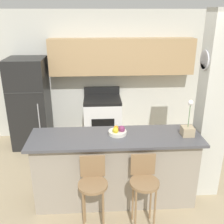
{
  "coord_description": "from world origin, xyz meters",
  "views": [
    {
      "loc": [
        -0.24,
        -3.05,
        2.5
      ],
      "look_at": [
        0.0,
        0.75,
        1.04
      ],
      "focal_mm": 42.0,
      "sensor_mm": 36.0,
      "label": 1
    }
  ],
  "objects": [
    {
      "name": "wall_back",
      "position": [
        0.11,
        2.1,
        1.45
      ],
      "size": [
        5.6,
        0.38,
        2.55
      ],
      "color": "silver",
      "rests_on": "ground_plane"
    },
    {
      "name": "refrigerator",
      "position": [
        -1.51,
        1.77,
        0.86
      ],
      "size": [
        0.69,
        0.71,
        1.72
      ],
      "color": "black",
      "rests_on": "ground_plane"
    },
    {
      "name": "stove_range",
      "position": [
        -0.12,
        1.83,
        0.46
      ],
      "size": [
        0.72,
        0.62,
        1.07
      ],
      "color": "white",
      "rests_on": "ground_plane"
    },
    {
      "name": "bar_stool_left",
      "position": [
        -0.3,
        -0.5,
        0.62
      ],
      "size": [
        0.35,
        0.35,
        0.94
      ],
      "color": "olive",
      "rests_on": "ground_plane"
    },
    {
      "name": "pillar_right",
      "position": [
        1.31,
        0.15,
        1.28
      ],
      "size": [
        0.38,
        0.32,
        2.55
      ],
      "color": "silver",
      "rests_on": "ground_plane"
    },
    {
      "name": "trash_bin",
      "position": [
        -0.95,
        1.53,
        0.19
      ],
      "size": [
        0.28,
        0.28,
        0.38
      ],
      "color": "#59595B",
      "rests_on": "ground_plane"
    },
    {
      "name": "bar_stool_right",
      "position": [
        0.3,
        -0.5,
        0.62
      ],
      "size": [
        0.35,
        0.35,
        0.94
      ],
      "color": "olive",
      "rests_on": "ground_plane"
    },
    {
      "name": "ground_plane",
      "position": [
        0.0,
        0.0,
        0.0
      ],
      "size": [
        14.0,
        14.0,
        0.0
      ],
      "primitive_type": "plane",
      "color": "tan"
    },
    {
      "name": "orchid_vase",
      "position": [
        0.94,
        -0.03,
        1.09
      ],
      "size": [
        0.15,
        0.15,
        0.49
      ],
      "color": "tan",
      "rests_on": "counter_bar"
    },
    {
      "name": "counter_bar",
      "position": [
        0.0,
        0.0,
        0.5
      ],
      "size": [
        2.25,
        0.66,
        0.99
      ],
      "color": "gray",
      "rests_on": "ground_plane"
    },
    {
      "name": "fruit_bowl",
      "position": [
        0.03,
        0.06,
        1.03
      ],
      "size": [
        0.24,
        0.24,
        0.12
      ],
      "color": "silver",
      "rests_on": "counter_bar"
    }
  ]
}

